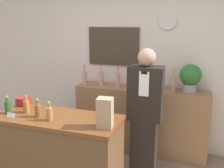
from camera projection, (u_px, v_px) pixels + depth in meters
back_wall at (129, 61)px, 3.87m from camera, size 5.20×0.09×2.70m
back_shelf at (140, 120)px, 3.78m from camera, size 1.95×0.37×1.00m
display_counter at (59, 156)px, 2.82m from camera, size 1.39×0.58×0.95m
shopkeeper at (145, 115)px, 3.11m from camera, size 0.42×0.26×1.65m
potted_plant at (190, 77)px, 3.42m from camera, size 0.30×0.30×0.39m
paper_bag at (105, 113)px, 2.39m from camera, size 0.16×0.14×0.30m
price_card_left at (11, 115)px, 2.67m from camera, size 0.09×0.02×0.06m
gift_box at (24, 101)px, 3.07m from camera, size 0.14×0.14×0.10m
counter_bottle_0 at (8, 107)px, 2.79m from camera, size 0.07×0.07×0.20m
counter_bottle_1 at (26, 106)px, 2.82m from camera, size 0.07×0.07×0.20m
counter_bottle_2 at (38, 110)px, 2.68m from camera, size 0.07×0.07×0.20m
counter_bottle_3 at (49, 113)px, 2.59m from camera, size 0.07×0.07×0.20m
shelf_bottle_0 at (84, 77)px, 3.88m from camera, size 0.07×0.07×0.31m
shelf_bottle_1 at (101, 78)px, 3.82m from camera, size 0.07×0.07×0.31m
shelf_bottle_2 at (118, 79)px, 3.73m from camera, size 0.07×0.07×0.31m
shelf_bottle_3 at (136, 80)px, 3.67m from camera, size 0.07×0.07×0.31m
shelf_bottle_4 at (154, 82)px, 3.59m from camera, size 0.07×0.07×0.31m
shelf_bottle_5 at (173, 83)px, 3.49m from camera, size 0.07×0.07×0.31m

